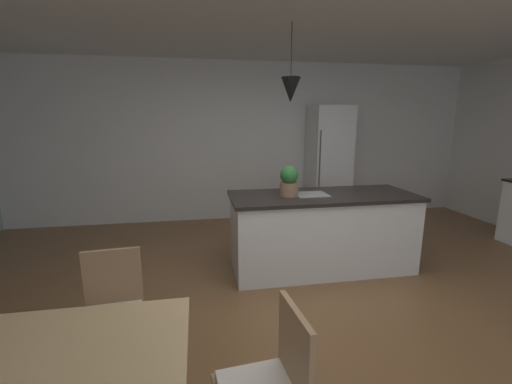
{
  "coord_description": "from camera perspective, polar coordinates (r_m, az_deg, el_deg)",
  "views": [
    {
      "loc": [
        -0.9,
        -2.55,
        1.73
      ],
      "look_at": [
        -0.35,
        0.58,
        1.04
      ],
      "focal_mm": 23.3,
      "sensor_mm": 36.0,
      "label": 1
    }
  ],
  "objects": [
    {
      "name": "wall_back_kitchen",
      "position": [
        5.89,
        -1.25,
        8.54
      ],
      "size": [
        10.0,
        0.12,
        2.7
      ],
      "primitive_type": "cube",
      "color": "silver",
      "rests_on": "ground_plane"
    },
    {
      "name": "kitchen_island",
      "position": [
        3.98,
        11.21,
        -6.56
      ],
      "size": [
        2.12,
        0.84,
        0.91
      ],
      "color": "silver",
      "rests_on": "ground_plane"
    },
    {
      "name": "potted_plant_on_island",
      "position": [
        3.71,
        5.7,
        1.85
      ],
      "size": [
        0.21,
        0.21,
        0.34
      ],
      "color": "#8C664C",
      "rests_on": "kitchen_island"
    },
    {
      "name": "pendant_over_island_main",
      "position": [
        3.66,
        5.96,
        17.05
      ],
      "size": [
        0.21,
        0.21,
        0.79
      ],
      "color": "black"
    },
    {
      "name": "ground_plane",
      "position": [
        3.22,
        8.47,
        -20.8
      ],
      "size": [
        10.0,
        8.4,
        0.04
      ],
      "primitive_type": "cube",
      "color": "brown"
    },
    {
      "name": "refrigerator",
      "position": [
        5.9,
        12.29,
        4.7
      ],
      "size": [
        0.65,
        0.67,
        1.97
      ],
      "color": "silver",
      "rests_on": "ground_plane"
    },
    {
      "name": "chair_far_right",
      "position": [
        2.54,
        -23.42,
        -18.44
      ],
      "size": [
        0.43,
        0.43,
        0.87
      ],
      "color": "#A87F56",
      "rests_on": "ground_plane"
    }
  ]
}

